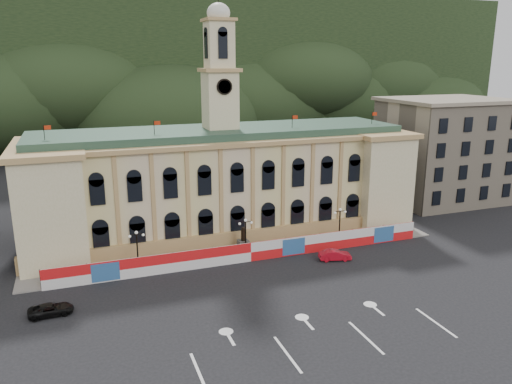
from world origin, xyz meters
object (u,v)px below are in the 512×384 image
object	(u,v)px
statue	(243,245)
red_sedan	(335,255)
black_suv	(51,310)
lamp_center	(246,234)

from	to	relation	value
statue	red_sedan	xyz separation A→B (m)	(10.38, -6.42, -0.50)
red_sedan	black_suv	xyz separation A→B (m)	(-34.18, -2.91, -0.08)
red_sedan	black_suv	distance (m)	34.30
black_suv	statue	bearing A→B (deg)	-70.92
red_sedan	black_suv	world-z (taller)	red_sedan
statue	red_sedan	distance (m)	12.21
lamp_center	red_sedan	world-z (taller)	lamp_center
statue	lamp_center	xyz separation A→B (m)	(0.00, -1.00, 1.89)
lamp_center	black_suv	xyz separation A→B (m)	(-23.79, -8.32, -2.46)
red_sedan	lamp_center	bearing A→B (deg)	76.63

